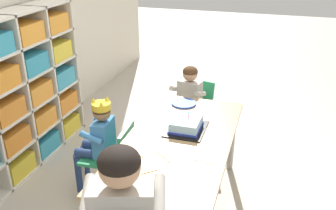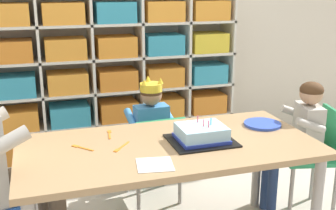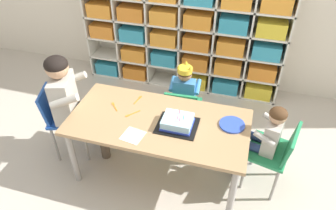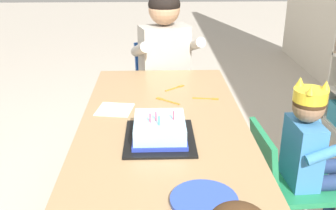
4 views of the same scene
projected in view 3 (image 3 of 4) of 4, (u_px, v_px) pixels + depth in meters
name	position (u px, v px, depth m)	size (l,w,h in m)	color
ground	(160.00, 170.00, 2.91)	(16.00, 16.00, 0.00)	#BCB2A3
storage_cubby_shelf	(184.00, 36.00, 3.65)	(2.36, 0.31, 1.34)	silver
activity_table	(158.00, 127.00, 2.57)	(1.46, 0.71, 0.61)	#A37F56
classroom_chair_blue	(182.00, 108.00, 3.08)	(0.35, 0.37, 0.60)	#238451
child_with_crown	(185.00, 89.00, 3.07)	(0.30, 0.31, 0.81)	#3D7FBC
classroom_chair_adult_side	(63.00, 116.00, 2.84)	(0.43, 0.41, 0.72)	#1E4CA8
adult_helper_seated	(71.00, 97.00, 2.72)	(0.48, 0.46, 1.05)	#B2ADA3
classroom_chair_guest_side	(275.00, 151.00, 2.54)	(0.41, 0.43, 0.65)	#238451
guest_at_table_side	(266.00, 136.00, 2.51)	(0.33, 0.33, 0.83)	#B2ADA3
birthday_cake_on_tray	(177.00, 123.00, 2.46)	(0.32, 0.27, 0.12)	black
paper_plate_stack	(232.00, 125.00, 2.48)	(0.20, 0.20, 0.01)	blue
paper_napkin_square	(133.00, 136.00, 2.39)	(0.16, 0.16, 0.00)	white
fork_at_table_front_edge	(138.00, 99.00, 2.76)	(0.04, 0.13, 0.00)	orange
fork_near_cake_tray	(114.00, 106.00, 2.68)	(0.10, 0.11, 0.00)	orange
fork_by_napkin	(132.00, 114.00, 2.60)	(0.10, 0.12, 0.00)	orange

